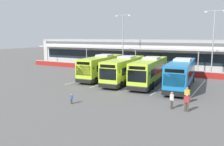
# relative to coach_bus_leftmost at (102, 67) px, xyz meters

# --- Properties ---
(ground_plane) EXTENTS (200.00, 200.00, 0.00)m
(ground_plane) POSITION_rel_coach_bus_leftmost_xyz_m (6.45, -6.46, -1.79)
(ground_plane) COLOR #605E5B
(terminal_building) EXTENTS (70.00, 13.00, 6.00)m
(terminal_building) POSITION_rel_coach_bus_leftmost_xyz_m (6.45, 20.45, 1.23)
(terminal_building) COLOR #B7B7B2
(terminal_building) RESTS_ON ground
(red_barrier_wall) EXTENTS (60.00, 0.40, 1.10)m
(red_barrier_wall) POSITION_rel_coach_bus_leftmost_xyz_m (6.45, 8.04, -1.23)
(red_barrier_wall) COLOR maroon
(red_barrier_wall) RESTS_ON ground
(coach_bus_leftmost) EXTENTS (3.92, 12.34, 3.78)m
(coach_bus_leftmost) POSITION_rel_coach_bus_leftmost_xyz_m (0.00, 0.00, 0.00)
(coach_bus_leftmost) COLOR #B7DB2D
(coach_bus_leftmost) RESTS_ON ground
(coach_bus_left_centre) EXTENTS (3.92, 12.34, 3.78)m
(coach_bus_left_centre) POSITION_rel_coach_bus_leftmost_xyz_m (4.54, -1.15, 0.00)
(coach_bus_left_centre) COLOR #B7DB2D
(coach_bus_left_centre) RESTS_ON ground
(coach_bus_centre) EXTENTS (3.92, 12.34, 3.78)m
(coach_bus_centre) POSITION_rel_coach_bus_leftmost_xyz_m (8.31, -0.83, 0.00)
(coach_bus_centre) COLOR #B7DB2D
(coach_bus_centre) RESTS_ON ground
(coach_bus_right_centre) EXTENTS (3.92, 12.34, 3.78)m
(coach_bus_right_centre) POSITION_rel_coach_bus_leftmost_xyz_m (12.73, -1.11, 0.00)
(coach_bus_right_centre) COLOR #1972B7
(coach_bus_right_centre) RESTS_ON ground
(bay_stripe_far_west) EXTENTS (0.14, 13.00, 0.01)m
(bay_stripe_far_west) POSITION_rel_coach_bus_leftmost_xyz_m (-1.95, -0.46, -1.78)
(bay_stripe_far_west) COLOR silver
(bay_stripe_far_west) RESTS_ON ground
(bay_stripe_west) EXTENTS (0.14, 13.00, 0.01)m
(bay_stripe_west) POSITION_rel_coach_bus_leftmost_xyz_m (2.25, -0.46, -1.78)
(bay_stripe_west) COLOR silver
(bay_stripe_west) RESTS_ON ground
(bay_stripe_mid_west) EXTENTS (0.14, 13.00, 0.01)m
(bay_stripe_mid_west) POSITION_rel_coach_bus_leftmost_xyz_m (6.45, -0.46, -1.78)
(bay_stripe_mid_west) COLOR silver
(bay_stripe_mid_west) RESTS_ON ground
(bay_stripe_centre) EXTENTS (0.14, 13.00, 0.01)m
(bay_stripe_centre) POSITION_rel_coach_bus_leftmost_xyz_m (10.65, -0.46, -1.78)
(bay_stripe_centre) COLOR silver
(bay_stripe_centre) RESTS_ON ground
(bay_stripe_mid_east) EXTENTS (0.14, 13.00, 0.01)m
(bay_stripe_mid_east) POSITION_rel_coach_bus_leftmost_xyz_m (14.85, -0.46, -1.78)
(bay_stripe_mid_east) COLOR silver
(bay_stripe_mid_east) RESTS_ON ground
(pedestrian_with_handbag) EXTENTS (0.65, 0.39, 1.62)m
(pedestrian_with_handbag) POSITION_rel_coach_bus_leftmost_xyz_m (14.88, -7.97, -0.93)
(pedestrian_with_handbag) COLOR black
(pedestrian_with_handbag) RESTS_ON ground
(pedestrian_in_dark_coat) EXTENTS (0.45, 0.44, 1.62)m
(pedestrian_in_dark_coat) POSITION_rel_coach_bus_leftmost_xyz_m (14.06, -10.66, -0.91)
(pedestrian_in_dark_coat) COLOR #4C4238
(pedestrian_in_dark_coat) RESTS_ON ground
(pedestrian_child) EXTENTS (0.33, 0.18, 1.00)m
(pedestrian_child) POSITION_rel_coach_bus_leftmost_xyz_m (4.87, -13.91, -1.24)
(pedestrian_child) COLOR #33333D
(pedestrian_child) RESTS_ON ground
(pedestrian_near_bin) EXTENTS (0.51, 0.36, 1.62)m
(pedestrian_near_bin) POSITION_rel_coach_bus_leftmost_xyz_m (15.45, -10.80, -0.91)
(pedestrian_near_bin) COLOR #4C4238
(pedestrian_near_bin) RESTS_ON ground
(lamp_post_west) EXTENTS (3.24, 0.28, 11.00)m
(lamp_post_west) POSITION_rel_coach_bus_leftmost_xyz_m (-1.51, 10.46, 4.50)
(lamp_post_west) COLOR #9E9EA3
(lamp_post_west) RESTS_ON ground
(lamp_post_centre) EXTENTS (3.24, 0.28, 11.00)m
(lamp_post_centre) POSITION_rel_coach_bus_leftmost_xyz_m (15.16, 10.69, 4.50)
(lamp_post_centre) COLOR #9E9EA3
(lamp_post_centre) RESTS_ON ground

